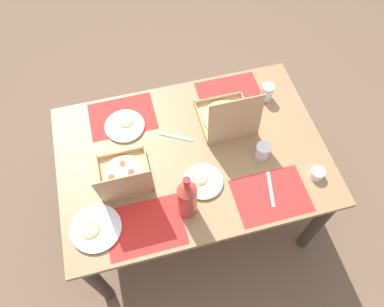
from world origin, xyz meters
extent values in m
plane|color=brown|center=(0.00, 0.00, 0.00)|extent=(6.00, 6.00, 0.00)
cylinder|color=#3F3328|center=(-0.63, -0.42, 0.35)|extent=(0.07, 0.07, 0.70)
cylinder|color=#3F3328|center=(0.63, -0.42, 0.35)|extent=(0.07, 0.07, 0.70)
cylinder|color=#3F3328|center=(-0.63, 0.42, 0.35)|extent=(0.07, 0.07, 0.70)
cylinder|color=#3F3328|center=(0.63, 0.42, 0.35)|extent=(0.07, 0.07, 0.70)
cube|color=#936D47|center=(0.00, 0.00, 0.71)|extent=(1.39, 0.96, 0.03)
cube|color=red|center=(-0.31, -0.33, 0.73)|extent=(0.36, 0.26, 0.00)
cube|color=red|center=(0.31, -0.33, 0.73)|extent=(0.36, 0.26, 0.00)
cube|color=red|center=(-0.31, 0.33, 0.73)|extent=(0.36, 0.26, 0.00)
cube|color=red|center=(0.31, 0.33, 0.73)|extent=(0.36, 0.26, 0.00)
cube|color=tan|center=(-0.23, -0.17, 0.73)|extent=(0.28, 0.28, 0.01)
cube|color=tan|center=(-0.37, -0.17, 0.75)|extent=(0.01, 0.28, 0.03)
cube|color=tan|center=(-0.09, -0.17, 0.75)|extent=(0.01, 0.28, 0.03)
cube|color=tan|center=(-0.23, -0.30, 0.75)|extent=(0.28, 0.01, 0.03)
cube|color=tan|center=(-0.23, -0.03, 0.75)|extent=(0.28, 0.01, 0.03)
cylinder|color=#E0B76B|center=(-0.23, -0.17, 0.74)|extent=(0.25, 0.25, 0.01)
cylinder|color=#EFD67F|center=(-0.23, -0.17, 0.75)|extent=(0.22, 0.22, 0.00)
cylinder|color=red|center=(-0.20, -0.17, 0.75)|extent=(0.03, 0.03, 0.00)
cylinder|color=red|center=(-0.21, -0.12, 0.75)|extent=(0.03, 0.03, 0.00)
cylinder|color=red|center=(-0.27, -0.10, 0.75)|extent=(0.03, 0.03, 0.00)
cylinder|color=red|center=(-0.26, -0.16, 0.75)|extent=(0.03, 0.03, 0.00)
cylinder|color=red|center=(-0.26, -0.24, 0.75)|extent=(0.03, 0.03, 0.00)
cylinder|color=red|center=(-0.20, -0.23, 0.75)|extent=(0.03, 0.03, 0.00)
cube|color=tan|center=(-0.23, -0.04, 0.90)|extent=(0.28, 0.02, 0.28)
cube|color=tan|center=(0.36, 0.04, 0.73)|extent=(0.25, 0.25, 0.01)
cube|color=tan|center=(0.24, 0.04, 0.75)|extent=(0.01, 0.25, 0.03)
cube|color=tan|center=(0.48, 0.04, 0.75)|extent=(0.01, 0.25, 0.03)
cube|color=tan|center=(0.36, -0.08, 0.75)|extent=(0.25, 0.01, 0.03)
cube|color=tan|center=(0.36, 0.16, 0.75)|extent=(0.25, 0.01, 0.03)
cylinder|color=#E0B76B|center=(0.36, 0.04, 0.74)|extent=(0.22, 0.22, 0.01)
cylinder|color=#EFD67F|center=(0.36, 0.04, 0.75)|extent=(0.20, 0.20, 0.00)
cylinder|color=red|center=(0.43, 0.04, 0.75)|extent=(0.03, 0.03, 0.00)
cylinder|color=red|center=(0.36, 0.11, 0.75)|extent=(0.03, 0.03, 0.00)
cylinder|color=red|center=(0.33, 0.04, 0.75)|extent=(0.03, 0.03, 0.00)
cylinder|color=red|center=(0.36, -0.02, 0.75)|extent=(0.03, 0.03, 0.00)
cube|color=tan|center=(0.36, 0.18, 0.89)|extent=(0.25, 0.04, 0.25)
cylinder|color=white|center=(0.31, -0.26, 0.73)|extent=(0.21, 0.21, 0.01)
cylinder|color=white|center=(0.31, -0.26, 0.74)|extent=(0.21, 0.21, 0.01)
cylinder|color=#E0B76B|center=(0.30, -0.28, 0.75)|extent=(0.09, 0.09, 0.01)
cylinder|color=#EFD67F|center=(0.30, -0.28, 0.75)|extent=(0.07, 0.07, 0.00)
cylinder|color=white|center=(-0.01, 0.18, 0.73)|extent=(0.19, 0.19, 0.01)
cylinder|color=white|center=(-0.01, 0.18, 0.74)|extent=(0.20, 0.20, 0.01)
cylinder|color=#E0B76B|center=(0.00, 0.16, 0.75)|extent=(0.08, 0.08, 0.01)
cylinder|color=#EFD67F|center=(0.00, 0.16, 0.75)|extent=(0.07, 0.07, 0.00)
cylinder|color=white|center=(0.53, 0.28, 0.73)|extent=(0.23, 0.23, 0.01)
cylinder|color=white|center=(0.53, 0.28, 0.74)|extent=(0.24, 0.24, 0.01)
cylinder|color=#E0B76B|center=(0.56, 0.28, 0.75)|extent=(0.10, 0.10, 0.01)
cylinder|color=#EFD67F|center=(0.56, 0.28, 0.75)|extent=(0.08, 0.08, 0.00)
cylinder|color=#B2382D|center=(0.10, 0.30, 0.84)|extent=(0.09, 0.09, 0.22)
cone|color=#B2382D|center=(0.10, 0.30, 0.97)|extent=(0.09, 0.09, 0.04)
cylinder|color=#B2382D|center=(0.10, 0.30, 1.01)|extent=(0.03, 0.03, 0.06)
cylinder|color=red|center=(0.10, 0.30, 1.04)|extent=(0.03, 0.03, 0.01)
cylinder|color=silver|center=(-0.50, -0.25, 0.78)|extent=(0.07, 0.07, 0.10)
cylinder|color=silver|center=(-0.35, 0.10, 0.77)|extent=(0.07, 0.07, 0.09)
cylinder|color=white|center=(-0.57, 0.28, 0.75)|extent=(0.07, 0.07, 0.05)
cube|color=#B7B7BC|center=(0.06, -0.12, 0.73)|extent=(0.17, 0.11, 0.00)
cube|color=#B7B7BC|center=(-0.32, 0.30, 0.73)|extent=(0.06, 0.19, 0.00)
camera|label=1|loc=(0.25, 0.96, 2.39)|focal=34.80mm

